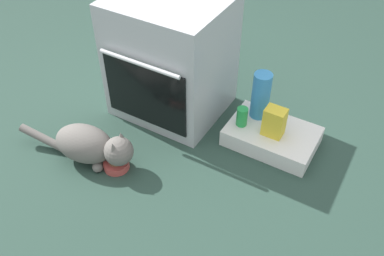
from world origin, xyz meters
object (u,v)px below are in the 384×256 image
Objects in this scene: water_bottle at (261,95)px; oven at (171,57)px; soda_can at (242,117)px; snack_bag at (274,122)px; cat at (91,145)px; food_bowl at (116,164)px; pantry_cabinet at (272,136)px.

oven is at bearing -171.97° from water_bottle.
snack_bag reaches higher than soda_can.
cat is (-0.12, -0.66, -0.25)m from oven.
cat is (-0.15, -0.03, 0.10)m from food_bowl.
soda_can is 0.20m from snack_bag.
soda_can is at bearing -111.26° from water_bottle.
cat is at bearing -100.40° from oven.
snack_bag is at bearing 41.22° from food_bowl.
soda_can is 0.40× the size of water_bottle.
pantry_cabinet is 4.37× the size of soda_can.
food_bowl is at bearing 0.00° from cat.
pantry_cabinet is at bearing 28.67° from cat.
food_bowl is 0.78m from soda_can.
pantry_cabinet is 0.22m from soda_can.
pantry_cabinet is 1.75× the size of water_bottle.
soda_can is at bearing -174.57° from snack_bag.
pantry_cabinet is 0.93m from food_bowl.
pantry_cabinet is at bearing 15.43° from soda_can.
soda_can reaches higher than food_bowl.
pantry_cabinet is at bearing 43.07° from food_bowl.
water_bottle is (0.55, 0.72, 0.23)m from food_bowl.
soda_can is 0.67× the size of snack_bag.
oven reaches higher than soda_can.
pantry_cabinet is at bearing -0.12° from oven.
snack_bag is at bearing 5.43° from soda_can.
water_bottle is (0.05, 0.13, 0.09)m from soda_can.
oven reaches higher than pantry_cabinet.
water_bottle reaches higher than food_bowl.
snack_bag reaches higher than pantry_cabinet.
water_bottle is at bearing 140.79° from snack_bag.
cat reaches higher than soda_can.
soda_can is (0.50, 0.59, 0.14)m from food_bowl.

